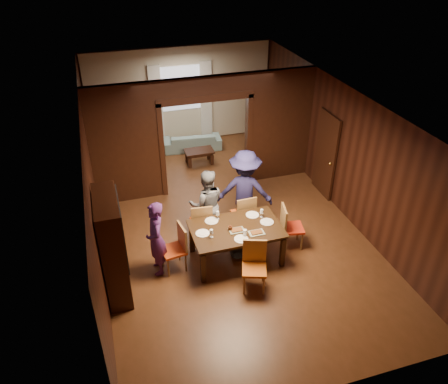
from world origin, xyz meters
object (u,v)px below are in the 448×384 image
object	(u,v)px
sofa	(192,141)
person_navy	(245,190)
person_grey	(207,204)
chair_right	(292,227)
person_purple	(156,239)
chair_far_r	(243,213)
coffee_table	(199,157)
dining_table	(236,243)
chair_near	(254,268)
chair_far_l	(201,221)
chair_left	(173,249)
hutch	(113,247)

from	to	relation	value
sofa	person_navy	bearing A→B (deg)	98.70
person_grey	chair_right	xyz separation A→B (m)	(1.60, -0.88, -0.31)
person_purple	chair_far_r	size ratio (longest dim) A/B	1.60
person_purple	coffee_table	size ratio (longest dim) A/B	1.94
sofa	coffee_table	size ratio (longest dim) A/B	2.12
chair_far_r	person_purple	bearing A→B (deg)	17.82
dining_table	chair_right	size ratio (longest dim) A/B	1.83
chair_near	person_purple	bearing A→B (deg)	167.61
chair_far_l	chair_far_r	distance (m)	0.95
person_navy	sofa	world-z (taller)	person_navy
chair_near	chair_left	bearing A→B (deg)	163.14
person_navy	coffee_table	world-z (taller)	person_navy
person_grey	hutch	bearing A→B (deg)	36.73
dining_table	hutch	bearing A→B (deg)	-175.10
chair_far_l	coffee_table	bearing A→B (deg)	-97.13
dining_table	chair_right	distance (m)	1.25
person_grey	coffee_table	bearing A→B (deg)	-93.91
hutch	chair_near	bearing A→B (deg)	-16.08
person_navy	chair_near	size ratio (longest dim) A/B	1.92
coffee_table	chair_far_l	world-z (taller)	chair_far_l
person_grey	chair_right	distance (m)	1.85
person_purple	chair_right	world-z (taller)	person_purple
sofa	chair_far_l	world-z (taller)	chair_far_l
person_purple	hutch	size ratio (longest dim) A/B	0.78
chair_right	chair_near	size ratio (longest dim) A/B	1.00
chair_right	hutch	distance (m)	3.66
chair_far_l	chair_far_r	world-z (taller)	same
person_navy	person_purple	bearing A→B (deg)	47.02
coffee_table	chair_right	bearing A→B (deg)	-77.03
chair_near	person_navy	bearing A→B (deg)	95.41
sofa	chair_far_r	distance (m)	4.33
hutch	sofa	bearing A→B (deg)	63.36
person_navy	dining_table	bearing A→B (deg)	86.07
coffee_table	chair_right	size ratio (longest dim) A/B	0.82
hutch	person_grey	bearing A→B (deg)	29.45
coffee_table	chair_near	world-z (taller)	chair_near
coffee_table	chair_right	world-z (taller)	chair_right
chair_right	chair_far_l	world-z (taller)	same
chair_right	chair_far_l	size ratio (longest dim) A/B	1.00
chair_near	sofa	bearing A→B (deg)	106.69
dining_table	chair_far_l	world-z (taller)	chair_far_l
chair_right	coffee_table	bearing A→B (deg)	24.56
chair_far_l	sofa	bearing A→B (deg)	-94.61
coffee_table	chair_far_r	world-z (taller)	chair_far_r
coffee_table	chair_far_l	size ratio (longest dim) A/B	0.82
chair_near	dining_table	bearing A→B (deg)	112.54
chair_far_r	chair_near	size ratio (longest dim) A/B	1.00
person_grey	chair_near	world-z (taller)	person_grey
sofa	chair_far_r	xyz separation A→B (m)	(0.11, -4.33, 0.24)
chair_far_r	dining_table	bearing A→B (deg)	60.30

